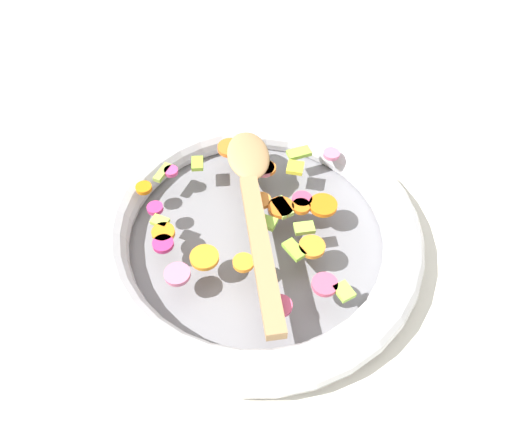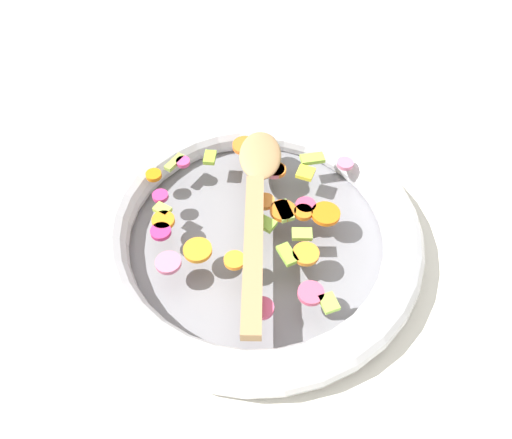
# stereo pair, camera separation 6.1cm
# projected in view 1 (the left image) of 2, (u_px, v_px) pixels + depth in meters

# --- Properties ---
(ground_plane) EXTENTS (4.00, 4.00, 0.00)m
(ground_plane) POSITION_uv_depth(u_px,v_px,m) (256.00, 243.00, 0.65)
(ground_plane) COLOR silver
(skillet) EXTENTS (0.42, 0.42, 0.05)m
(skillet) POSITION_uv_depth(u_px,v_px,m) (256.00, 233.00, 0.63)
(skillet) COLOR slate
(skillet) RESTS_ON ground_plane
(chopped_vegetables) EXTENTS (0.29, 0.28, 0.01)m
(chopped_vegetables) POSITION_uv_depth(u_px,v_px,m) (255.00, 212.00, 0.62)
(chopped_vegetables) COLOR orange
(chopped_vegetables) RESTS_ON skillet
(wooden_spoon) EXTENTS (0.31, 0.06, 0.01)m
(wooden_spoon) POSITION_uv_depth(u_px,v_px,m) (253.00, 198.00, 0.62)
(wooden_spoon) COLOR #A87F51
(wooden_spoon) RESTS_ON chopped_vegetables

